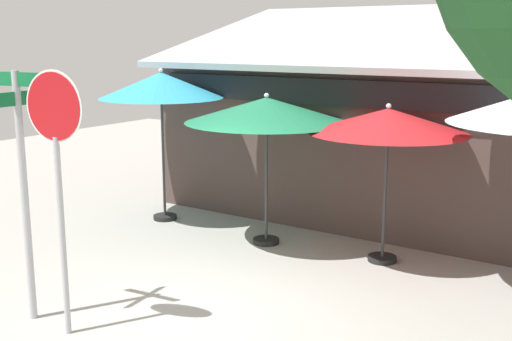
{
  "coord_description": "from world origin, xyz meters",
  "views": [
    {
      "loc": [
        4.78,
        -5.84,
        3.37
      ],
      "look_at": [
        0.08,
        1.2,
        1.6
      ],
      "focal_mm": 44.55,
      "sensor_mm": 36.0,
      "label": 1
    }
  ],
  "objects_px": {
    "street_sign_post": "(23,173)",
    "patio_umbrella_teal_left": "(161,86)",
    "stop_sign": "(57,153)",
    "patio_umbrella_crimson_right": "(388,122)",
    "patio_umbrella_forest_green_center": "(267,111)"
  },
  "relations": [
    {
      "from": "street_sign_post",
      "to": "stop_sign",
      "type": "relative_size",
      "value": 0.99
    },
    {
      "from": "street_sign_post",
      "to": "patio_umbrella_teal_left",
      "type": "xyz_separation_m",
      "value": [
        -1.57,
        4.16,
        0.69
      ]
    },
    {
      "from": "stop_sign",
      "to": "patio_umbrella_teal_left",
      "type": "bearing_deg",
      "value": 118.23
    },
    {
      "from": "patio_umbrella_teal_left",
      "to": "patio_umbrella_crimson_right",
      "type": "xyz_separation_m",
      "value": [
        4.34,
        0.12,
        -0.35
      ]
    },
    {
      "from": "patio_umbrella_teal_left",
      "to": "patio_umbrella_forest_green_center",
      "type": "height_order",
      "value": "patio_umbrella_teal_left"
    },
    {
      "from": "street_sign_post",
      "to": "patio_umbrella_crimson_right",
      "type": "height_order",
      "value": "street_sign_post"
    },
    {
      "from": "street_sign_post",
      "to": "patio_umbrella_forest_green_center",
      "type": "distance_m",
      "value": 4.12
    },
    {
      "from": "patio_umbrella_forest_green_center",
      "to": "patio_umbrella_teal_left",
      "type": "bearing_deg",
      "value": 176.64
    },
    {
      "from": "patio_umbrella_crimson_right",
      "to": "street_sign_post",
      "type": "bearing_deg",
      "value": -122.89
    },
    {
      "from": "street_sign_post",
      "to": "stop_sign",
      "type": "distance_m",
      "value": 0.76
    },
    {
      "from": "patio_umbrella_teal_left",
      "to": "patio_umbrella_crimson_right",
      "type": "bearing_deg",
      "value": 1.59
    },
    {
      "from": "stop_sign",
      "to": "patio_umbrella_crimson_right",
      "type": "bearing_deg",
      "value": 64.28
    },
    {
      "from": "patio_umbrella_crimson_right",
      "to": "patio_umbrella_forest_green_center",
      "type": "bearing_deg",
      "value": -172.48
    },
    {
      "from": "stop_sign",
      "to": "patio_umbrella_crimson_right",
      "type": "xyz_separation_m",
      "value": [
        2.08,
        4.32,
        0.03
      ]
    },
    {
      "from": "street_sign_post",
      "to": "patio_umbrella_teal_left",
      "type": "relative_size",
      "value": 1.06
    }
  ]
}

